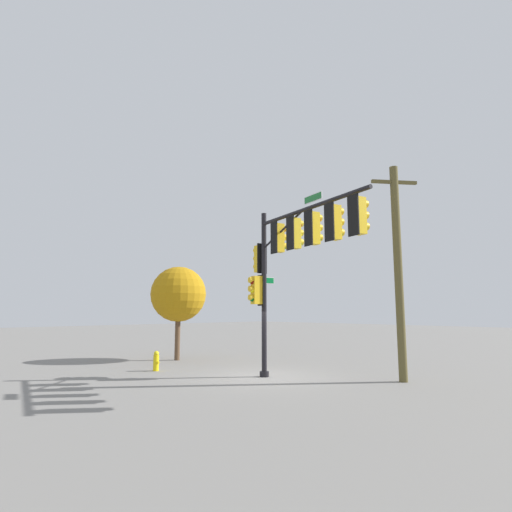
% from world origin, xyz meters
% --- Properties ---
extents(ground_plane, '(120.00, 120.00, 0.00)m').
position_xyz_m(ground_plane, '(0.00, 0.00, 0.00)').
color(ground_plane, slate).
extents(signal_pole_assembly, '(6.35, 1.99, 6.47)m').
position_xyz_m(signal_pole_assembly, '(1.84, -0.47, 4.69)').
color(signal_pole_assembly, black).
rests_on(signal_pole_assembly, ground_plane).
extents(utility_pole, '(1.18, 1.51, 8.01)m').
position_xyz_m(utility_pole, '(4.30, 2.75, 4.12)').
color(utility_pole, brown).
rests_on(utility_pole, ground_plane).
extents(fire_hydrant, '(0.33, 0.24, 0.83)m').
position_xyz_m(fire_hydrant, '(-4.29, -2.21, 0.41)').
color(fire_hydrant, yellow).
rests_on(fire_hydrant, ground_plane).
extents(tree_near, '(2.90, 2.90, 4.86)m').
position_xyz_m(tree_near, '(-6.90, 0.56, 3.39)').
color(tree_near, brown).
rests_on(tree_near, ground_plane).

